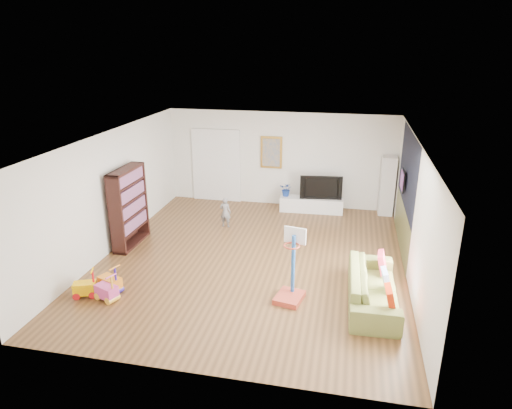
% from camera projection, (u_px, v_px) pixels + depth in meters
% --- Properties ---
extents(floor, '(6.50, 7.50, 0.00)m').
position_uv_depth(floor, '(252.00, 259.00, 10.05)').
color(floor, brown).
rests_on(floor, ground).
extents(ceiling, '(6.50, 7.50, 0.00)m').
position_uv_depth(ceiling, '(252.00, 138.00, 9.14)').
color(ceiling, white).
rests_on(ceiling, ground).
extents(wall_back, '(6.50, 0.00, 2.70)m').
position_uv_depth(wall_back, '(280.00, 159.00, 13.05)').
color(wall_back, silver).
rests_on(wall_back, ground).
extents(wall_front, '(6.50, 0.00, 2.70)m').
position_uv_depth(wall_front, '(193.00, 292.00, 6.14)').
color(wall_front, white).
rests_on(wall_front, ground).
extents(wall_left, '(0.00, 7.50, 2.70)m').
position_uv_depth(wall_left, '(111.00, 192.00, 10.23)').
color(wall_left, white).
rests_on(wall_left, ground).
extents(wall_right, '(0.00, 7.50, 2.70)m').
position_uv_depth(wall_right, '(413.00, 213.00, 8.97)').
color(wall_right, silver).
rests_on(wall_right, ground).
extents(navy_accent, '(0.01, 3.20, 1.70)m').
position_uv_depth(navy_accent, '(408.00, 170.00, 10.09)').
color(navy_accent, black).
rests_on(navy_accent, wall_right).
extents(olive_wainscot, '(0.01, 3.20, 1.00)m').
position_uv_depth(olive_wainscot, '(402.00, 226.00, 10.54)').
color(olive_wainscot, brown).
rests_on(olive_wainscot, wall_right).
extents(doorway, '(1.45, 0.06, 2.10)m').
position_uv_depth(doorway, '(216.00, 166.00, 13.48)').
color(doorway, white).
rests_on(doorway, ground).
extents(painting_back, '(0.62, 0.06, 0.92)m').
position_uv_depth(painting_back, '(271.00, 152.00, 12.99)').
color(painting_back, gold).
rests_on(painting_back, wall_back).
extents(artwork_right, '(0.04, 0.56, 0.46)m').
position_uv_depth(artwork_right, '(403.00, 180.00, 10.39)').
color(artwork_right, '#7F3F8C').
rests_on(artwork_right, wall_right).
extents(media_console, '(1.77, 0.51, 0.41)m').
position_uv_depth(media_console, '(311.00, 205.00, 12.83)').
color(media_console, white).
rests_on(media_console, ground).
extents(tall_cabinet, '(0.39, 0.39, 1.63)m').
position_uv_depth(tall_cabinet, '(387.00, 186.00, 12.42)').
color(tall_cabinet, silver).
rests_on(tall_cabinet, ground).
extents(bookshelf, '(0.34, 1.27, 1.85)m').
position_uv_depth(bookshelf, '(129.00, 207.00, 10.53)').
color(bookshelf, black).
rests_on(bookshelf, ground).
extents(sofa, '(0.90, 2.20, 0.64)m').
position_uv_depth(sofa, '(373.00, 287.00, 8.30)').
color(sofa, olive).
rests_on(sofa, ground).
extents(basketball_hoop, '(0.59, 0.67, 1.39)m').
position_uv_depth(basketball_hoop, '(290.00, 267.00, 8.24)').
color(basketball_hoop, '#AD3A28').
rests_on(basketball_hoop, ground).
extents(ride_on_yellow, '(0.47, 0.38, 0.54)m').
position_uv_depth(ride_on_yellow, '(84.00, 284.00, 8.52)').
color(ride_on_yellow, '#FFBC00').
rests_on(ride_on_yellow, ground).
extents(ride_on_orange, '(0.51, 0.41, 0.58)m').
position_uv_depth(ride_on_orange, '(109.00, 278.00, 8.66)').
color(ride_on_orange, orange).
rests_on(ride_on_orange, ground).
extents(ride_on_pink, '(0.48, 0.39, 0.55)m').
position_uv_depth(ride_on_pink, '(106.00, 286.00, 8.40)').
color(ride_on_pink, '#D84091').
rests_on(ride_on_pink, ground).
extents(child, '(0.30, 0.21, 0.79)m').
position_uv_depth(child, '(225.00, 212.00, 11.71)').
color(child, slate).
rests_on(child, ground).
extents(tv, '(1.17, 0.28, 0.67)m').
position_uv_depth(tv, '(321.00, 186.00, 12.64)').
color(tv, black).
rests_on(tv, media_console).
extents(vase_plant, '(0.43, 0.40, 0.40)m').
position_uv_depth(vase_plant, '(287.00, 189.00, 12.84)').
color(vase_plant, navy).
rests_on(vase_plant, media_console).
extents(pillow_left, '(0.13, 0.40, 0.40)m').
position_uv_depth(pillow_left, '(390.00, 299.00, 7.58)').
color(pillow_left, red).
rests_on(pillow_left, sofa).
extents(pillow_center, '(0.13, 0.37, 0.36)m').
position_uv_depth(pillow_center, '(386.00, 279.00, 8.20)').
color(pillow_center, white).
rests_on(pillow_center, sofa).
extents(pillow_right, '(0.13, 0.40, 0.40)m').
position_uv_depth(pillow_right, '(382.00, 262.00, 8.82)').
color(pillow_right, '#B2263A').
rests_on(pillow_right, sofa).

